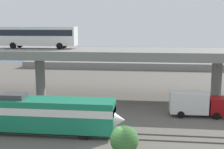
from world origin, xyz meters
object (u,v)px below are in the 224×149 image
object	(u,v)px
transit_bus_on_overpass	(38,35)
parked_car_2	(72,57)
parked_car_4	(222,59)
parked_car_1	(131,57)
train_locomotive	(47,113)
parked_car_3	(71,58)
parked_car_5	(159,57)
parked_car_0	(201,59)
service_truck_west	(196,103)

from	to	relation	value
transit_bus_on_overpass	parked_car_2	xyz separation A→B (m)	(-3.93, 35.41, -7.14)
parked_car_4	parked_car_1	bearing A→B (deg)	-9.52
train_locomotive	parked_car_4	size ratio (longest dim) A/B	3.90
parked_car_4	train_locomotive	bearing A→B (deg)	59.28
parked_car_3	parked_car_5	distance (m)	23.92
parked_car_1	parked_car_4	xyz separation A→B (m)	(23.64, -3.97, 0.00)
parked_car_0	parked_car_1	bearing A→B (deg)	167.80
train_locomotive	parked_car_2	xyz separation A→B (m)	(-10.66, 51.71, 0.32)
parked_car_1	train_locomotive	bearing A→B (deg)	-96.29
service_truck_west	transit_bus_on_overpass	bearing A→B (deg)	160.06
service_truck_west	parked_car_3	bearing A→B (deg)	122.85
parked_car_2	train_locomotive	bearing A→B (deg)	101.65
parked_car_1	parked_car_5	distance (m)	7.67
parked_car_1	parked_car_2	bearing A→B (deg)	-173.15
service_truck_west	parked_car_2	size ratio (longest dim) A/B	1.45
train_locomotive	service_truck_west	xyz separation A→B (m)	(16.38, 7.92, -0.55)
parked_car_2	parked_car_5	xyz separation A→B (m)	(24.11, 0.61, -0.00)
parked_car_3	parked_car_1	bearing A→B (deg)	15.65
train_locomotive	parked_car_0	world-z (taller)	train_locomotive
train_locomotive	parked_car_1	world-z (taller)	train_locomotive
parked_car_3	parked_car_4	size ratio (longest dim) A/B	0.95
parked_car_3	train_locomotive	bearing A→B (deg)	-78.22
train_locomotive	service_truck_west	size ratio (longest dim) A/B	2.47
transit_bus_on_overpass	parked_car_2	distance (m)	36.34
parked_car_2	parked_car_4	size ratio (longest dim) A/B	1.09
parked_car_4	parked_car_5	world-z (taller)	same
parked_car_0	parked_car_5	distance (m)	11.24
parked_car_2	parked_car_5	size ratio (longest dim) A/B	1.15
train_locomotive	parked_car_5	distance (m)	54.02
parked_car_2	parked_car_4	distance (m)	40.26
train_locomotive	parked_car_4	distance (m)	57.85
transit_bus_on_overpass	parked_car_0	world-z (taller)	transit_bus_on_overpass
parked_car_3	transit_bus_on_overpass	bearing A→B (deg)	-83.87
parked_car_0	parked_car_4	size ratio (longest dim) A/B	1.00
train_locomotive	parked_car_3	distance (m)	50.23
train_locomotive	parked_car_0	xyz separation A→B (m)	(24.39, 49.71, 0.32)
transit_bus_on_overpass	parked_car_1	xyz separation A→B (m)	(12.64, 37.40, -7.14)
service_truck_west	parked_car_2	distance (m)	51.48
train_locomotive	parked_car_1	xyz separation A→B (m)	(5.91, 53.70, 0.32)
service_truck_west	parked_car_1	size ratio (longest dim) A/B	1.55
parked_car_2	parked_car_1	bearing A→B (deg)	-173.15
train_locomotive	transit_bus_on_overpass	bearing A→B (deg)	112.43
parked_car_2	service_truck_west	bearing A→B (deg)	121.69
parked_car_2	parked_car_5	world-z (taller)	same
parked_car_1	parked_car_3	size ratio (longest dim) A/B	1.07
train_locomotive	parked_car_2	world-z (taller)	train_locomotive
service_truck_west	parked_car_2	world-z (taller)	parked_car_2
parked_car_2	parked_car_4	world-z (taller)	same
parked_car_1	parked_car_5	size ratio (longest dim) A/B	1.08
parked_car_2	parked_car_3	size ratio (longest dim) A/B	1.14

